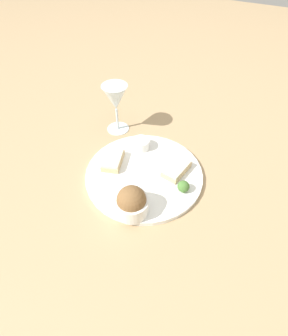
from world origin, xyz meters
The scene contains 8 objects.
ground_plane centered at (0.00, 0.00, 0.00)m, with size 4.00×4.00×0.00m, color tan.
dinner_plate centered at (0.00, 0.00, 0.01)m, with size 0.35×0.35×0.01m.
salad_bowl centered at (-0.14, -0.03, 0.05)m, with size 0.09×0.09×0.08m.
sauce_ramekin centered at (0.10, 0.06, 0.03)m, with size 0.06×0.06×0.03m.
cheese_toast_near centered at (0.05, -0.09, 0.03)m, with size 0.10×0.07×0.03m.
cheese_toast_far centered at (-0.01, 0.10, 0.03)m, with size 0.10×0.08×0.03m.
wine_glass centered at (0.16, 0.19, 0.12)m, with size 0.09×0.09×0.17m.
garnish centered at (-0.01, -0.13, 0.03)m, with size 0.03×0.03×0.03m.
Camera 1 is at (-0.48, -0.24, 0.60)m, focal length 28.00 mm.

